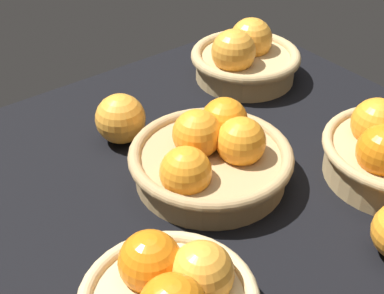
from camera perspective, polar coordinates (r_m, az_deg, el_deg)
market_tray at (r=87.48cm, az=1.50°, el=-2.82°), size 84.00×72.00×3.00cm
basket_near_left at (r=108.39cm, az=5.36°, el=9.02°), size 20.92×20.92×11.23cm
basket_center at (r=82.04cm, az=1.98°, el=-0.94°), size 24.29×24.29×10.72cm
loose_orange_back_gap at (r=90.78cm, az=-7.29°, el=2.86°), size 8.19×8.19×8.19cm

